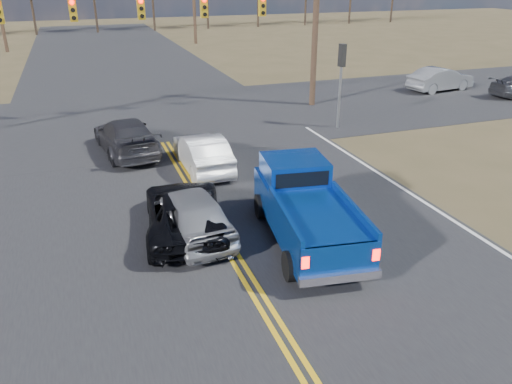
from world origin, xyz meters
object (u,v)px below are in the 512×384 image
object	(u,v)px
black_suv	(184,211)
white_car_queue	(202,152)
cross_car_east_near	(440,79)
pickup_truck	(305,208)
dgrey_car_queue	(126,136)
silver_suv	(189,212)

from	to	relation	value
black_suv	white_car_queue	distance (m)	4.92
white_car_queue	cross_car_east_near	bearing A→B (deg)	-154.72
pickup_truck	dgrey_car_queue	xyz separation A→B (m)	(-3.82, 9.08, -0.24)
silver_suv	cross_car_east_near	size ratio (longest dim) A/B	0.95
pickup_truck	dgrey_car_queue	size ratio (longest dim) A/B	1.12
white_car_queue	dgrey_car_queue	distance (m)	3.80
silver_suv	dgrey_car_queue	world-z (taller)	same
black_suv	dgrey_car_queue	size ratio (longest dim) A/B	0.93
pickup_truck	white_car_queue	world-z (taller)	pickup_truck
dgrey_car_queue	cross_car_east_near	distance (m)	20.57
pickup_truck	black_suv	xyz separation A→B (m)	(-3.04, 1.57, -0.32)
pickup_truck	silver_suv	world-z (taller)	pickup_truck
dgrey_car_queue	silver_suv	bearing A→B (deg)	90.11
pickup_truck	white_car_queue	bearing A→B (deg)	110.43
black_suv	cross_car_east_near	distance (m)	23.04
pickup_truck	white_car_queue	size ratio (longest dim) A/B	1.33
white_car_queue	silver_suv	bearing A→B (deg)	71.38
pickup_truck	dgrey_car_queue	bearing A→B (deg)	120.95
white_car_queue	cross_car_east_near	size ratio (longest dim) A/B	0.94
silver_suv	white_car_queue	world-z (taller)	silver_suv
black_suv	silver_suv	bearing A→B (deg)	119.90
dgrey_car_queue	cross_car_east_near	xyz separation A→B (m)	(19.83, 5.45, 0.01)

